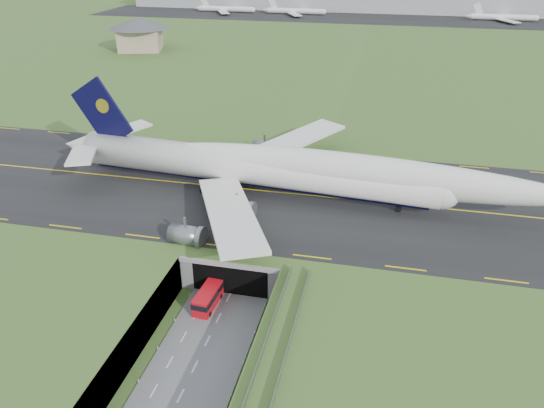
# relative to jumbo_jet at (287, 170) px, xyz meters

# --- Properties ---
(ground) EXTENTS (900.00, 900.00, 0.00)m
(ground) POSITION_rel_jumbo_jet_xyz_m (-4.10, -31.69, -11.54)
(ground) COLOR #425F26
(ground) RESTS_ON ground
(airfield_deck) EXTENTS (800.00, 800.00, 6.00)m
(airfield_deck) POSITION_rel_jumbo_jet_xyz_m (-4.10, -31.69, -8.54)
(airfield_deck) COLOR gray
(airfield_deck) RESTS_ON ground
(trench_road) EXTENTS (12.00, 75.00, 0.20)m
(trench_road) POSITION_rel_jumbo_jet_xyz_m (-4.10, -39.19, -11.44)
(trench_road) COLOR slate
(trench_road) RESTS_ON ground
(taxiway) EXTENTS (800.00, 44.00, 0.18)m
(taxiway) POSITION_rel_jumbo_jet_xyz_m (-4.10, 1.31, -5.45)
(taxiway) COLOR black
(taxiway) RESTS_ON airfield_deck
(tunnel_portal) EXTENTS (17.00, 22.30, 6.00)m
(tunnel_portal) POSITION_rel_jumbo_jet_xyz_m (-4.10, -14.98, -8.21)
(tunnel_portal) COLOR gray
(tunnel_portal) RESTS_ON ground
(jumbo_jet) EXTENTS (97.47, 62.01, 20.58)m
(jumbo_jet) POSITION_rel_jumbo_jet_xyz_m (0.00, 0.00, 0.00)
(jumbo_jet) COLOR white
(jumbo_jet) RESTS_ON ground
(shuttle_tram) EXTENTS (2.96, 6.87, 2.76)m
(shuttle_tram) POSITION_rel_jumbo_jet_xyz_m (-6.54, -27.22, -10.01)
(shuttle_tram) COLOR red
(shuttle_tram) RESTS_ON ground
(service_building) EXTENTS (30.23, 30.23, 13.29)m
(service_building) POSITION_rel_jumbo_jet_xyz_m (-87.40, 123.28, 2.33)
(service_building) COLOR tan
(service_building) RESTS_ON ground
(distant_hills) EXTENTS (700.00, 91.00, 60.00)m
(distant_hills) POSITION_rel_jumbo_jet_xyz_m (60.28, 398.31, -15.54)
(distant_hills) COLOR #546460
(distant_hills) RESTS_ON ground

